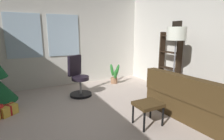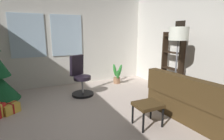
{
  "view_description": "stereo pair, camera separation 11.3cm",
  "coord_description": "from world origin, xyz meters",
  "views": [
    {
      "loc": [
        -0.99,
        -2.51,
        1.61
      ],
      "look_at": [
        0.41,
        0.19,
        0.95
      ],
      "focal_mm": 27.62,
      "sensor_mm": 36.0,
      "label": 1
    },
    {
      "loc": [
        -0.89,
        -2.57,
        1.61
      ],
      "look_at": [
        0.41,
        0.19,
        0.95
      ],
      "focal_mm": 27.62,
      "sensor_mm": 36.0,
      "label": 2
    }
  ],
  "objects": [
    {
      "name": "ground_plane",
      "position": [
        0.0,
        0.0,
        -0.05
      ],
      "size": [
        5.33,
        5.58,
        0.1
      ],
      "primitive_type": "cube",
      "color": "#BDABA0"
    },
    {
      "name": "office_chair",
      "position": [
        0.22,
        1.68,
        0.41
      ],
      "size": [
        0.57,
        0.59,
        1.04
      ],
      "color": "black",
      "rests_on": "ground_plane"
    },
    {
      "name": "wall_right_with_frames",
      "position": [
        2.72,
        -0.0,
        1.39
      ],
      "size": [
        0.12,
        5.58,
        2.77
      ],
      "color": "silver",
      "rests_on": "ground_plane"
    },
    {
      "name": "footstool",
      "position": [
        0.86,
        -0.31,
        0.36
      ],
      "size": [
        0.46,
        0.39,
        0.42
      ],
      "color": "#412E17",
      "rests_on": "ground_plane"
    },
    {
      "name": "floor_lamp",
      "position": [
        1.97,
        0.19,
        1.49
      ],
      "size": [
        0.4,
        0.4,
        1.73
      ],
      "color": "slate",
      "rests_on": "ground_plane"
    },
    {
      "name": "wall_back_with_windows",
      "position": [
        -0.02,
        2.84,
        1.39
      ],
      "size": [
        5.33,
        0.12,
        2.77
      ],
      "color": "silver",
      "rests_on": "ground_plane"
    },
    {
      "name": "gift_box_gold",
      "position": [
        -1.39,
        1.29,
        0.1
      ],
      "size": [
        0.41,
        0.41,
        0.21
      ],
      "color": "gold",
      "rests_on": "ground_plane"
    },
    {
      "name": "bookshelf",
      "position": [
        2.45,
        0.79,
        0.71
      ],
      "size": [
        0.18,
        0.64,
        1.63
      ],
      "color": "black",
      "rests_on": "ground_plane"
    },
    {
      "name": "couch",
      "position": [
        2.06,
        -0.67,
        0.29
      ],
      "size": [
        1.85,
        1.98,
        0.85
      ],
      "color": "#412E17",
      "rests_on": "ground_plane"
    },
    {
      "name": "potted_plant",
      "position": [
        1.55,
        2.22,
        0.26
      ],
      "size": [
        0.31,
        0.54,
        0.65
      ],
      "color": "#956848",
      "rests_on": "ground_plane"
    }
  ]
}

